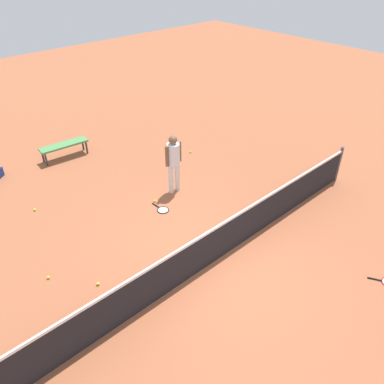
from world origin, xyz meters
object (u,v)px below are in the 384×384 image
at_px(tennis_ball_midcourt, 35,210).
at_px(tennis_ball_baseline, 155,201).
at_px(player_near_side, 174,159).
at_px(tennis_ball_by_net, 190,152).
at_px(tennis_racket_near_player, 162,210).
at_px(courtside_bench, 64,146).
at_px(tennis_ball_near_player, 98,284).
at_px(tennis_ball_stray_left, 48,277).

height_order(tennis_ball_midcourt, tennis_ball_baseline, same).
relative_size(player_near_side, tennis_ball_by_net, 25.76).
bearing_deg(tennis_racket_near_player, tennis_ball_by_net, -145.15).
relative_size(tennis_ball_baseline, courtside_bench, 0.04).
relative_size(player_near_side, tennis_ball_baseline, 25.76).
bearing_deg(tennis_ball_by_net, tennis_ball_baseline, 28.92).
height_order(tennis_racket_near_player, tennis_ball_near_player, tennis_ball_near_player).
relative_size(tennis_ball_near_player, tennis_ball_baseline, 1.00).
distance_m(tennis_racket_near_player, tennis_ball_near_player, 2.81).
relative_size(tennis_ball_near_player, courtside_bench, 0.04).
bearing_deg(tennis_ball_midcourt, player_near_side, 152.30).
distance_m(tennis_racket_near_player, tennis_ball_by_net, 3.23).
height_order(tennis_ball_midcourt, tennis_ball_stray_left, same).
bearing_deg(tennis_ball_stray_left, player_near_side, -169.52).
height_order(tennis_ball_by_net, tennis_ball_midcourt, same).
bearing_deg(tennis_racket_near_player, courtside_bench, -82.79).
xyz_separation_m(tennis_ball_by_net, tennis_ball_baseline, (2.58, 1.42, 0.00)).
height_order(player_near_side, tennis_ball_near_player, player_near_side).
bearing_deg(tennis_ball_baseline, tennis_ball_stray_left, 11.87).
distance_m(tennis_ball_near_player, tennis_ball_midcourt, 3.34).
xyz_separation_m(tennis_ball_by_net, courtside_bench, (3.19, -2.46, 0.38)).
xyz_separation_m(tennis_racket_near_player, tennis_ball_near_player, (2.58, 1.13, 0.02)).
bearing_deg(tennis_ball_stray_left, courtside_bench, -120.64).
xyz_separation_m(tennis_ball_by_net, tennis_ball_stray_left, (5.91, 2.12, 0.00)).
relative_size(tennis_racket_near_player, courtside_bench, 0.39).
relative_size(tennis_ball_midcourt, courtside_bench, 0.04).
height_order(tennis_ball_near_player, tennis_ball_baseline, same).
height_order(player_near_side, courtside_bench, player_near_side).
bearing_deg(tennis_ball_stray_left, tennis_ball_baseline, -168.13).
relative_size(tennis_ball_baseline, tennis_ball_stray_left, 1.00).
distance_m(tennis_ball_midcourt, tennis_ball_baseline, 3.12).
bearing_deg(tennis_ball_by_net, tennis_ball_midcourt, -4.04).
height_order(tennis_ball_baseline, courtside_bench, courtside_bench).
xyz_separation_m(tennis_racket_near_player, tennis_ball_stray_left, (3.26, 0.28, 0.02)).
height_order(tennis_ball_by_net, tennis_ball_stray_left, same).
bearing_deg(courtside_bench, player_near_side, 109.54).
bearing_deg(tennis_ball_near_player, tennis_racket_near_player, -156.37).
relative_size(tennis_ball_near_player, tennis_ball_by_net, 1.00).
height_order(tennis_ball_by_net, tennis_ball_baseline, same).
bearing_deg(tennis_ball_midcourt, tennis_ball_near_player, 88.41).
bearing_deg(tennis_racket_near_player, tennis_ball_stray_left, 4.88).
relative_size(tennis_ball_stray_left, courtside_bench, 0.04).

